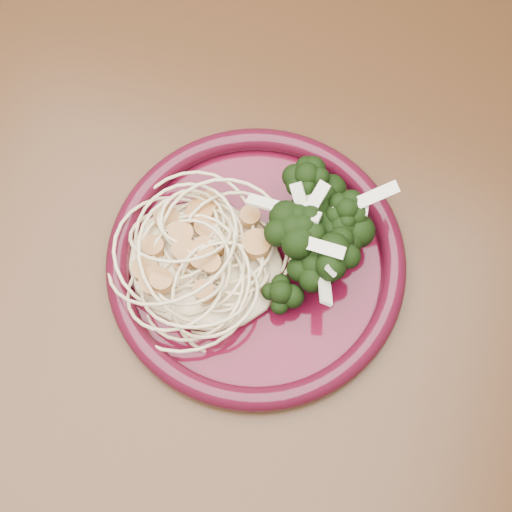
{
  "coord_description": "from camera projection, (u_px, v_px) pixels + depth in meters",
  "views": [
    {
      "loc": [
        0.17,
        -0.22,
        1.28
      ],
      "look_at": [
        0.11,
        -0.03,
        0.77
      ],
      "focal_mm": 50.0,
      "sensor_mm": 36.0,
      "label": 1
    }
  ],
  "objects": [
    {
      "name": "spaghetti_pile",
      "position": [
        205.0,
        260.0,
        0.55
      ],
      "size": [
        0.16,
        0.15,
        0.03
      ],
      "primitive_type": "ellipsoid",
      "rotation": [
        0.0,
        0.0,
        0.4
      ],
      "color": "beige",
      "rests_on": "dinner_plate"
    },
    {
      "name": "scallop_cluster",
      "position": [
        202.0,
        245.0,
        0.52
      ],
      "size": [
        0.14,
        0.14,
        0.04
      ],
      "primitive_type": null,
      "rotation": [
        0.0,
        0.0,
        0.4
      ],
      "color": "#B67D43",
      "rests_on": "spaghetti_pile"
    },
    {
      "name": "dining_table",
      "position": [
        155.0,
        240.0,
        0.68
      ],
      "size": [
        1.2,
        0.8,
        0.75
      ],
      "color": "#472814",
      "rests_on": "ground"
    },
    {
      "name": "dinner_plate",
      "position": [
        256.0,
        261.0,
        0.56
      ],
      "size": [
        0.31,
        0.31,
        0.02
      ],
      "rotation": [
        0.0,
        0.0,
        0.4
      ],
      "color": "#480819",
      "rests_on": "dining_table"
    },
    {
      "name": "broccoli_pile",
      "position": [
        319.0,
        247.0,
        0.54
      ],
      "size": [
        0.13,
        0.16,
        0.05
      ],
      "primitive_type": "ellipsoid",
      "rotation": [
        0.0,
        0.0,
        0.4
      ],
      "color": "black",
      "rests_on": "dinner_plate"
    },
    {
      "name": "onion_garnish",
      "position": [
        323.0,
        232.0,
        0.52
      ],
      "size": [
        0.09,
        0.1,
        0.05
      ],
      "primitive_type": null,
      "rotation": [
        0.0,
        0.0,
        0.4
      ],
      "color": "beige",
      "rests_on": "broccoli_pile"
    }
  ]
}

